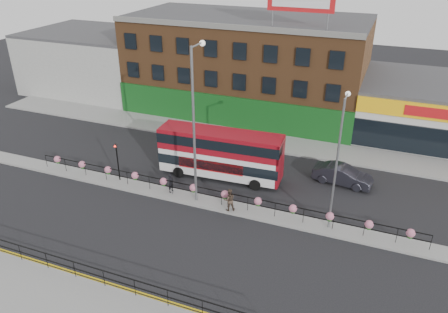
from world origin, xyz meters
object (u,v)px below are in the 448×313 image
at_px(car, 343,175).
at_px(lamp_column_west, 195,113).
at_px(pedestrian_a, 171,183).
at_px(lamp_column_east, 338,154).
at_px(double_decker_bus, 221,150).
at_px(pedestrian_b, 229,200).

distance_m(car, lamp_column_west, 13.14).
xyz_separation_m(pedestrian_a, lamp_column_east, (11.99, 0.08, 4.64)).
bearing_deg(lamp_column_east, car, 90.27).
xyz_separation_m(lamp_column_west, lamp_column_east, (9.73, 0.13, -1.35)).
bearing_deg(lamp_column_east, lamp_column_west, -179.26).
xyz_separation_m(double_decker_bus, pedestrian_b, (2.45, -4.50, -1.47)).
bearing_deg(car, lamp_column_west, 129.92).
bearing_deg(pedestrian_b, lamp_column_west, -44.40).
bearing_deg(double_decker_bus, pedestrian_a, -124.27).
height_order(pedestrian_a, lamp_column_east, lamp_column_east).
xyz_separation_m(double_decker_bus, lamp_column_east, (9.41, -3.71, 3.09)).
bearing_deg(pedestrian_a, car, -56.26).
xyz_separation_m(pedestrian_b, lamp_column_east, (6.96, 0.80, 4.56)).
height_order(car, lamp_column_west, lamp_column_west).
bearing_deg(car, pedestrian_a, 124.49).
height_order(double_decker_bus, pedestrian_b, double_decker_bus).
xyz_separation_m(car, pedestrian_b, (-6.93, -7.05, 0.24)).
bearing_deg(lamp_column_west, car, 33.34).
distance_m(pedestrian_a, lamp_column_east, 12.86).
distance_m(double_decker_bus, pedestrian_a, 4.84).
distance_m(pedestrian_a, pedestrian_b, 5.08).
bearing_deg(double_decker_bus, lamp_column_west, -94.75).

